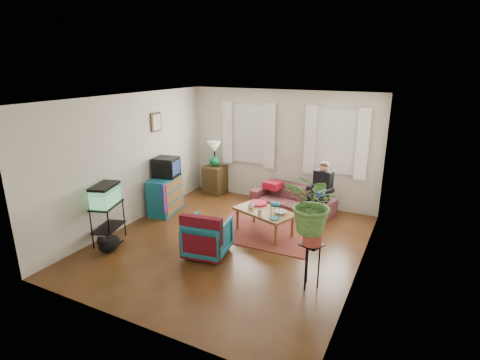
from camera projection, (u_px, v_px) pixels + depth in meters
The scene contains 31 objects.
floor at pixel (230, 243), 6.84m from camera, with size 4.50×5.00×0.01m, color #4F2B14.
ceiling at pixel (229, 98), 6.07m from camera, with size 4.50×5.00×0.01m, color white.
wall_back at pixel (281, 147), 8.59m from camera, with size 4.50×0.01×2.60m, color silver.
wall_front at pixel (127, 230), 4.32m from camera, with size 4.50×0.01×2.60m, color silver.
wall_left at pixel (130, 161), 7.42m from camera, with size 0.01×5.00×2.60m, color silver.
wall_right at pixel (364, 195), 5.49m from camera, with size 0.01×5.00×2.60m, color silver.
window_left at pixel (249, 134), 8.84m from camera, with size 1.08×0.04×1.38m, color white.
window_right at pixel (336, 142), 7.96m from camera, with size 1.08×0.04×1.38m, color white.
curtains_left at pixel (248, 134), 8.77m from camera, with size 1.36×0.06×1.50m, color white.
curtains_right at pixel (335, 142), 7.89m from camera, with size 1.36×0.06×1.50m, color white.
picture_frame at pixel (156, 122), 7.94m from camera, with size 0.04×0.32×0.40m, color #3D2616.
area_rug at pixel (266, 230), 7.35m from camera, with size 2.00×1.60×0.01m, color maroon.
sofa at pixel (293, 195), 8.28m from camera, with size 1.85×0.73×0.72m, color brown.
seated_person at pixel (320, 193), 7.82m from camera, with size 0.46×0.57×1.10m, color black, non-canonical shape.
side_table at pixel (215, 180), 9.39m from camera, with size 0.48×0.48×0.70m, color #3D2317.
table_lamp at pixel (215, 155), 9.20m from camera, with size 0.36×0.36×0.64m, color white, non-canonical shape.
dresser at pixel (165, 195), 8.18m from camera, with size 0.44×0.88×0.79m, color #116368.
crt_tv at pixel (166, 167), 8.08m from camera, with size 0.48×0.44×0.42m, color black.
aquarium_stand at pixel (108, 223), 6.79m from camera, with size 0.37×0.66×0.73m, color black.
aquarium at pixel (105, 194), 6.62m from camera, with size 0.33×0.60×0.39m, color #7FD899.
black_cat at pixel (109, 242), 6.48m from camera, with size 0.29×0.44×0.37m, color black.
armchair at pixel (208, 235), 6.35m from camera, with size 0.69×0.65×0.71m, color #12576F.
serape_throw at pixel (201, 234), 6.06m from camera, with size 0.72×0.17×0.59m, color #9E0A0A.
coffee_table at pixel (264, 222), 7.18m from camera, with size 1.14×0.62×0.47m, color brown.
cup_a at pixel (251, 206), 7.20m from camera, with size 0.13×0.13×0.10m, color white.
cup_b at pixel (260, 211), 6.93m from camera, with size 0.10×0.10×0.10m, color beige.
bowl at pixel (280, 212), 6.96m from camera, with size 0.22×0.22×0.06m, color white.
snack_tray at pixel (258, 203), 7.42m from camera, with size 0.35×0.35×0.04m, color #B21414.
birdcage at pixel (275, 210), 6.69m from camera, with size 0.19×0.19×0.33m, color #115B6B, non-canonical shape.
plant_stand at pixel (310, 266), 5.41m from camera, with size 0.29×0.29×0.69m, color black.
potted_plant at pixel (314, 213), 5.16m from camera, with size 0.79×0.68×0.88m, color #599947.
Camera 1 is at (2.95, -5.44, 3.15)m, focal length 28.00 mm.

